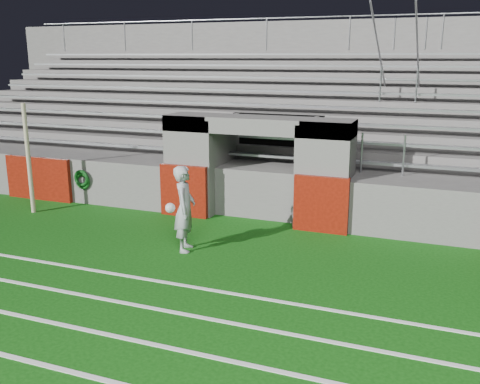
% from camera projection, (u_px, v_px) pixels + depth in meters
% --- Properties ---
extents(ground, '(90.00, 90.00, 0.00)m').
position_uv_depth(ground, '(198.00, 265.00, 10.68)').
color(ground, '#0D460B').
rests_on(ground, ground).
extents(field_post, '(0.11, 0.11, 2.90)m').
position_uv_depth(field_post, '(29.00, 159.00, 13.96)').
color(field_post, tan).
rests_on(field_post, ground).
extents(stadium_structure, '(26.00, 8.48, 5.42)m').
position_uv_depth(stadium_structure, '(302.00, 137.00, 17.52)').
color(stadium_structure, '#555351').
rests_on(stadium_structure, ground).
extents(goalkeeper_with_ball, '(0.72, 0.77, 1.85)m').
position_uv_depth(goalkeeper_with_ball, '(185.00, 209.00, 11.29)').
color(goalkeeper_with_ball, '#9DA1A6').
rests_on(goalkeeper_with_ball, ground).
extents(hose_coil, '(0.48, 0.14, 0.57)m').
position_uv_depth(hose_coil, '(82.00, 180.00, 14.89)').
color(hose_coil, '#0D4412').
rests_on(hose_coil, ground).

